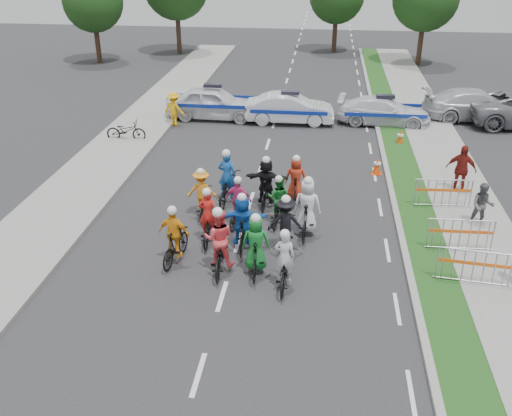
# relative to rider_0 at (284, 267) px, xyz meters

# --- Properties ---
(ground) EXTENTS (90.00, 90.00, 0.00)m
(ground) POSITION_rel_rider_0_xyz_m (-1.60, -0.72, -0.60)
(ground) COLOR #28282B
(ground) RESTS_ON ground
(curb_right) EXTENTS (0.20, 60.00, 0.12)m
(curb_right) POSITION_rel_rider_0_xyz_m (3.50, 4.28, -0.54)
(curb_right) COLOR gray
(curb_right) RESTS_ON ground
(grass_strip) EXTENTS (1.20, 60.00, 0.11)m
(grass_strip) POSITION_rel_rider_0_xyz_m (4.20, 4.28, -0.54)
(grass_strip) COLOR #1E4416
(grass_strip) RESTS_ON ground
(sidewalk_right) EXTENTS (2.40, 60.00, 0.13)m
(sidewalk_right) POSITION_rel_rider_0_xyz_m (6.00, 4.28, -0.53)
(sidewalk_right) COLOR gray
(sidewalk_right) RESTS_ON ground
(sidewalk_left) EXTENTS (3.00, 60.00, 0.13)m
(sidewalk_left) POSITION_rel_rider_0_xyz_m (-8.10, 4.28, -0.53)
(sidewalk_left) COLOR gray
(sidewalk_left) RESTS_ON ground
(rider_0) EXTENTS (0.65, 1.77, 1.80)m
(rider_0) POSITION_rel_rider_0_xyz_m (0.00, 0.00, 0.00)
(rider_0) COLOR black
(rider_0) RESTS_ON ground
(rider_1) EXTENTS (0.82, 1.84, 1.91)m
(rider_1) POSITION_rel_rider_0_xyz_m (-0.85, 0.59, 0.14)
(rider_1) COLOR black
(rider_1) RESTS_ON ground
(rider_2) EXTENTS (0.88, 2.03, 2.03)m
(rider_2) POSITION_rel_rider_0_xyz_m (-1.89, 0.61, 0.15)
(rider_2) COLOR black
(rider_2) RESTS_ON ground
(rider_3) EXTENTS (0.99, 1.83, 1.86)m
(rider_3) POSITION_rel_rider_0_xyz_m (-3.25, 0.88, 0.12)
(rider_3) COLOR black
(rider_3) RESTS_ON ground
(rider_4) EXTENTS (1.12, 1.94, 1.92)m
(rider_4) POSITION_rel_rider_0_xyz_m (-0.11, 1.86, 0.15)
(rider_4) COLOR black
(rider_4) RESTS_ON ground
(rider_5) EXTENTS (1.52, 1.81, 1.88)m
(rider_5) POSITION_rel_rider_0_xyz_m (-1.42, 1.92, 0.19)
(rider_5) COLOR black
(rider_5) RESTS_ON ground
(rider_6) EXTENTS (0.67, 1.82, 1.85)m
(rider_6) POSITION_rel_rider_0_xyz_m (-2.53, 2.24, 0.02)
(rider_6) COLOR black
(rider_6) RESTS_ON ground
(rider_7) EXTENTS (0.90, 1.98, 2.05)m
(rider_7) POSITION_rel_rider_0_xyz_m (0.48, 3.01, 0.19)
(rider_7) COLOR black
(rider_7) RESTS_ON ground
(rider_8) EXTENTS (0.83, 1.77, 1.74)m
(rider_8) POSITION_rel_rider_0_xyz_m (-0.47, 3.71, 0.05)
(rider_8) COLOR black
(rider_8) RESTS_ON ground
(rider_9) EXTENTS (0.95, 1.75, 1.78)m
(rider_9) POSITION_rel_rider_0_xyz_m (-1.76, 3.38, 0.09)
(rider_9) COLOR black
(rider_9) RESTS_ON ground
(rider_10) EXTENTS (1.04, 1.79, 1.77)m
(rider_10) POSITION_rel_rider_0_xyz_m (-3.08, 3.92, 0.10)
(rider_10) COLOR black
(rider_10) RESTS_ON ground
(rider_11) EXTENTS (1.54, 1.84, 1.91)m
(rider_11) POSITION_rel_rider_0_xyz_m (-1.01, 4.91, 0.20)
(rider_11) COLOR black
(rider_11) RESTS_ON ground
(rider_12) EXTENTS (0.94, 2.07, 2.03)m
(rider_12) POSITION_rel_rider_0_xyz_m (-2.41, 5.09, 0.07)
(rider_12) COLOR black
(rider_12) RESTS_ON ground
(rider_13) EXTENTS (0.78, 1.75, 1.83)m
(rider_13) POSITION_rel_rider_0_xyz_m (-0.01, 5.36, 0.12)
(rider_13) COLOR black
(rider_13) RESTS_ON ground
(police_car_0) EXTENTS (4.80, 2.03, 1.62)m
(police_car_0) POSITION_rel_rider_0_xyz_m (-4.78, 14.89, 0.21)
(police_car_0) COLOR white
(police_car_0) RESTS_ON ground
(police_car_1) EXTENTS (4.45, 1.67, 1.45)m
(police_car_1) POSITION_rel_rider_0_xyz_m (-0.84, 14.62, 0.13)
(police_car_1) COLOR white
(police_car_1) RESTS_ON ground
(police_car_2) EXTENTS (4.75, 2.34, 1.33)m
(police_car_2) POSITION_rel_rider_0_xyz_m (3.83, 14.94, 0.07)
(police_car_2) COLOR white
(police_car_2) RESTS_ON ground
(civilian_sedan) EXTENTS (5.43, 2.52, 1.53)m
(civilian_sedan) POSITION_rel_rider_0_xyz_m (8.53, 16.24, 0.17)
(civilian_sedan) COLOR silver
(civilian_sedan) RESTS_ON ground
(spectator_1) EXTENTS (0.83, 0.70, 1.53)m
(spectator_1) POSITION_rel_rider_0_xyz_m (6.12, 4.23, 0.17)
(spectator_1) COLOR #515256
(spectator_1) RESTS_ON ground
(spectator_2) EXTENTS (1.17, 0.76, 1.86)m
(spectator_2) POSITION_rel_rider_0_xyz_m (5.94, 6.91, 0.33)
(spectator_2) COLOR maroon
(spectator_2) RESTS_ON ground
(marshal_hiviz) EXTENTS (1.22, 0.91, 1.67)m
(marshal_hiviz) POSITION_rel_rider_0_xyz_m (-6.48, 13.47, 0.24)
(marshal_hiviz) COLOR #FFB40D
(marshal_hiviz) RESTS_ON ground
(barrier_0) EXTENTS (2.04, 0.72, 1.12)m
(barrier_0) POSITION_rel_rider_0_xyz_m (5.10, 0.61, -0.04)
(barrier_0) COLOR #A5A8AD
(barrier_0) RESTS_ON ground
(barrier_1) EXTENTS (2.01, 0.55, 1.12)m
(barrier_1) POSITION_rel_rider_0_xyz_m (5.10, 2.42, -0.04)
(barrier_1) COLOR #A5A8AD
(barrier_1) RESTS_ON ground
(barrier_2) EXTENTS (2.03, 0.63, 1.12)m
(barrier_2) POSITION_rel_rider_0_xyz_m (5.10, 5.43, -0.04)
(barrier_2) COLOR #A5A8AD
(barrier_2) RESTS_ON ground
(cone_0) EXTENTS (0.40, 0.40, 0.70)m
(cone_0) POSITION_rel_rider_0_xyz_m (3.07, 8.36, -0.26)
(cone_0) COLOR #F24C0C
(cone_0) RESTS_ON ground
(cone_1) EXTENTS (0.40, 0.40, 0.70)m
(cone_1) POSITION_rel_rider_0_xyz_m (4.34, 11.95, -0.26)
(cone_1) COLOR #F24C0C
(cone_1) RESTS_ON ground
(parked_bike) EXTENTS (1.85, 0.72, 0.96)m
(parked_bike) POSITION_rel_rider_0_xyz_m (-8.13, 11.00, -0.12)
(parked_bike) COLOR black
(parked_bike) RESTS_ON ground
(tree_0) EXTENTS (4.20, 4.20, 6.30)m
(tree_0) POSITION_rel_rider_0_xyz_m (-15.60, 27.28, 3.59)
(tree_0) COLOR #382619
(tree_0) RESTS_ON ground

